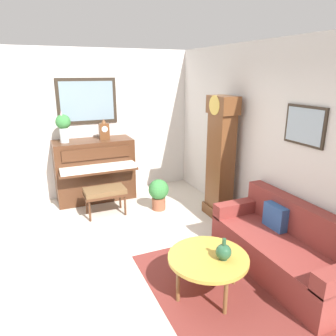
{
  "coord_description": "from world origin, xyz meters",
  "views": [
    {
      "loc": [
        3.54,
        -0.68,
        2.37
      ],
      "look_at": [
        -0.47,
        1.06,
        1.03
      ],
      "focal_mm": 33.53,
      "sensor_mm": 36.0,
      "label": 1
    }
  ],
  "objects_px": {
    "green_jug": "(224,252)",
    "potted_plant": "(159,192)",
    "piano_bench": "(105,192)",
    "mantel_clock": "(104,130)",
    "couch": "(285,247)",
    "flower_vase": "(63,125)",
    "piano": "(95,170)",
    "grandfather_clock": "(220,161)",
    "coffee_table": "(208,259)"
  },
  "relations": [
    {
      "from": "piano_bench",
      "to": "potted_plant",
      "type": "bearing_deg",
      "value": 80.02
    },
    {
      "from": "green_jug",
      "to": "potted_plant",
      "type": "bearing_deg",
      "value": 174.89
    },
    {
      "from": "mantel_clock",
      "to": "flower_vase",
      "type": "distance_m",
      "value": 0.73
    },
    {
      "from": "piano",
      "to": "couch",
      "type": "distance_m",
      "value": 3.66
    },
    {
      "from": "piano",
      "to": "piano_bench",
      "type": "distance_m",
      "value": 0.8
    },
    {
      "from": "couch",
      "to": "coffee_table",
      "type": "xyz_separation_m",
      "value": [
        -0.01,
        -1.08,
        0.11
      ]
    },
    {
      "from": "grandfather_clock",
      "to": "green_jug",
      "type": "height_order",
      "value": "grandfather_clock"
    },
    {
      "from": "piano_bench",
      "to": "mantel_clock",
      "type": "relative_size",
      "value": 1.84
    },
    {
      "from": "grandfather_clock",
      "to": "flower_vase",
      "type": "distance_m",
      "value": 2.8
    },
    {
      "from": "mantel_clock",
      "to": "piano_bench",
      "type": "bearing_deg",
      "value": -15.34
    },
    {
      "from": "piano_bench",
      "to": "coffee_table",
      "type": "relative_size",
      "value": 0.8
    },
    {
      "from": "coffee_table",
      "to": "flower_vase",
      "type": "distance_m",
      "value": 3.56
    },
    {
      "from": "flower_vase",
      "to": "coffee_table",
      "type": "bearing_deg",
      "value": 18.61
    },
    {
      "from": "potted_plant",
      "to": "mantel_clock",
      "type": "bearing_deg",
      "value": -143.05
    },
    {
      "from": "piano_bench",
      "to": "green_jug",
      "type": "bearing_deg",
      "value": 15.48
    },
    {
      "from": "potted_plant",
      "to": "grandfather_clock",
      "type": "bearing_deg",
      "value": 53.34
    },
    {
      "from": "grandfather_clock",
      "to": "coffee_table",
      "type": "height_order",
      "value": "grandfather_clock"
    },
    {
      "from": "piano",
      "to": "couch",
      "type": "height_order",
      "value": "piano"
    },
    {
      "from": "piano_bench",
      "to": "mantel_clock",
      "type": "bearing_deg",
      "value": 164.66
    },
    {
      "from": "coffee_table",
      "to": "flower_vase",
      "type": "bearing_deg",
      "value": -161.39
    },
    {
      "from": "piano_bench",
      "to": "mantel_clock",
      "type": "xyz_separation_m",
      "value": [
        -0.78,
        0.21,
        0.93
      ]
    },
    {
      "from": "piano_bench",
      "to": "potted_plant",
      "type": "xyz_separation_m",
      "value": [
        0.16,
        0.92,
        -0.08
      ]
    },
    {
      "from": "grandfather_clock",
      "to": "couch",
      "type": "distance_m",
      "value": 1.8
    },
    {
      "from": "piano",
      "to": "potted_plant",
      "type": "bearing_deg",
      "value": 44.54
    },
    {
      "from": "piano",
      "to": "coffee_table",
      "type": "xyz_separation_m",
      "value": [
        3.23,
        0.59,
        -0.16
      ]
    },
    {
      "from": "piano_bench",
      "to": "mantel_clock",
      "type": "height_order",
      "value": "mantel_clock"
    },
    {
      "from": "piano_bench",
      "to": "flower_vase",
      "type": "bearing_deg",
      "value": -147.32
    },
    {
      "from": "couch",
      "to": "mantel_clock",
      "type": "xyz_separation_m",
      "value": [
        -3.24,
        -1.45,
        1.02
      ]
    },
    {
      "from": "grandfather_clock",
      "to": "green_jug",
      "type": "relative_size",
      "value": 8.46
    },
    {
      "from": "grandfather_clock",
      "to": "couch",
      "type": "xyz_separation_m",
      "value": [
        1.67,
        -0.1,
        -0.65
      ]
    },
    {
      "from": "couch",
      "to": "flower_vase",
      "type": "relative_size",
      "value": 3.28
    },
    {
      "from": "couch",
      "to": "potted_plant",
      "type": "xyz_separation_m",
      "value": [
        -2.3,
        -0.74,
        0.01
      ]
    },
    {
      "from": "piano_bench",
      "to": "coffee_table",
      "type": "height_order",
      "value": "piano_bench"
    },
    {
      "from": "couch",
      "to": "flower_vase",
      "type": "xyz_separation_m",
      "value": [
        -3.24,
        -2.17,
        1.17
      ]
    },
    {
      "from": "piano",
      "to": "green_jug",
      "type": "bearing_deg",
      "value": 12.08
    },
    {
      "from": "mantel_clock",
      "to": "piano",
      "type": "bearing_deg",
      "value": -90.4
    },
    {
      "from": "piano",
      "to": "flower_vase",
      "type": "distance_m",
      "value": 1.02
    },
    {
      "from": "piano_bench",
      "to": "coffee_table",
      "type": "distance_m",
      "value": 2.52
    },
    {
      "from": "couch",
      "to": "green_jug",
      "type": "height_order",
      "value": "couch"
    },
    {
      "from": "piano_bench",
      "to": "couch",
      "type": "relative_size",
      "value": 0.37
    },
    {
      "from": "piano",
      "to": "coffee_table",
      "type": "height_order",
      "value": "piano"
    },
    {
      "from": "mantel_clock",
      "to": "grandfather_clock",
      "type": "bearing_deg",
      "value": 44.69
    },
    {
      "from": "coffee_table",
      "to": "grandfather_clock",
      "type": "bearing_deg",
      "value": 144.53
    },
    {
      "from": "couch",
      "to": "mantel_clock",
      "type": "height_order",
      "value": "mantel_clock"
    },
    {
      "from": "coffee_table",
      "to": "mantel_clock",
      "type": "bearing_deg",
      "value": -173.4
    },
    {
      "from": "piano",
      "to": "grandfather_clock",
      "type": "height_order",
      "value": "grandfather_clock"
    },
    {
      "from": "flower_vase",
      "to": "potted_plant",
      "type": "bearing_deg",
      "value": 56.48
    },
    {
      "from": "coffee_table",
      "to": "mantel_clock",
      "type": "xyz_separation_m",
      "value": [
        -3.23,
        -0.37,
        0.91
      ]
    },
    {
      "from": "piano_bench",
      "to": "flower_vase",
      "type": "distance_m",
      "value": 1.42
    },
    {
      "from": "coffee_table",
      "to": "potted_plant",
      "type": "relative_size",
      "value": 1.57
    }
  ]
}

